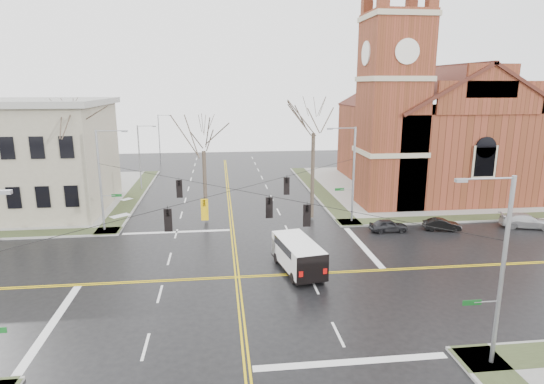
{
  "coord_description": "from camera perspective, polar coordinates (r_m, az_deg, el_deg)",
  "views": [
    {
      "loc": [
        -1.05,
        -29.18,
        12.95
      ],
      "look_at": [
        3.12,
        6.0,
        4.54
      ],
      "focal_mm": 30.0,
      "sensor_mm": 36.0,
      "label": 1
    }
  ],
  "objects": [
    {
      "name": "parked_car_b",
      "position": [
        44.13,
        20.53,
        -3.86
      ],
      "size": [
        3.42,
        1.77,
        1.07
      ],
      "primitive_type": "imported",
      "rotation": [
        0.0,
        0.0,
        1.37
      ],
      "color": "black",
      "rests_on": "ground"
    },
    {
      "name": "signal_pole_nw",
      "position": [
        42.72,
        -20.56,
        1.7
      ],
      "size": [
        2.75,
        0.22,
        9.0
      ],
      "color": "gray",
      "rests_on": "ground"
    },
    {
      "name": "traffic_signals",
      "position": [
        29.51,
        -4.5,
        -1.41
      ],
      "size": [
        8.21,
        8.26,
        1.3
      ],
      "color": "black",
      "rests_on": "ground"
    },
    {
      "name": "streetlight_north_b",
      "position": [
        78.24,
        -13.87,
        6.75
      ],
      "size": [
        2.3,
        0.2,
        8.0
      ],
      "color": "gray",
      "rests_on": "ground"
    },
    {
      "name": "sidewalks",
      "position": [
        31.91,
        -4.38,
        -10.48
      ],
      "size": [
        80.0,
        80.0,
        0.17
      ],
      "color": "gray",
      "rests_on": "ground"
    },
    {
      "name": "tree_ne",
      "position": [
        43.47,
        5.24,
        8.09
      ],
      "size": [
        4.0,
        4.0,
        12.45
      ],
      "color": "#3D3027",
      "rests_on": "ground"
    },
    {
      "name": "signal_pole_se",
      "position": [
        23.02,
        26.63,
        -8.47
      ],
      "size": [
        2.75,
        0.22,
        9.0
      ],
      "color": "gray",
      "rests_on": "ground"
    },
    {
      "name": "span_wires",
      "position": [
        29.97,
        -4.58,
        0.3
      ],
      "size": [
        23.02,
        23.02,
        0.03
      ],
      "color": "black",
      "rests_on": "ground"
    },
    {
      "name": "signal_pole_ne",
      "position": [
        43.27,
        9.98,
        2.5
      ],
      "size": [
        2.75,
        0.22,
        9.0
      ],
      "color": "gray",
      "rests_on": "ground"
    },
    {
      "name": "parked_car_a",
      "position": [
        42.31,
        14.39,
        -4.09
      ],
      "size": [
        3.38,
        1.38,
        1.15
      ],
      "primitive_type": "imported",
      "rotation": [
        0.0,
        0.0,
        1.56
      ],
      "color": "black",
      "rests_on": "ground"
    },
    {
      "name": "ground",
      "position": [
        31.95,
        -4.37,
        -10.6
      ],
      "size": [
        120.0,
        120.0,
        0.0
      ],
      "primitive_type": "plane",
      "color": "black",
      "rests_on": "ground"
    },
    {
      "name": "tree_nw_far",
      "position": [
        45.37,
        -24.1,
        7.24
      ],
      "size": [
        4.0,
        4.0,
        12.48
      ],
      "color": "#3D3027",
      "rests_on": "ground"
    },
    {
      "name": "civic_building_a",
      "position": [
        53.98,
        -29.59,
        3.68
      ],
      "size": [
        18.0,
        14.0,
        11.0
      ],
      "primitive_type": "cube",
      "color": "gray",
      "rests_on": "ground"
    },
    {
      "name": "church",
      "position": [
        59.99,
        18.95,
        8.33
      ],
      "size": [
        24.28,
        27.48,
        27.5
      ],
      "color": "brown",
      "rests_on": "ground"
    },
    {
      "name": "tree_nw_near",
      "position": [
        42.93,
        -8.58,
        5.69
      ],
      "size": [
        4.0,
        4.0,
        10.11
      ],
      "color": "#3D3027",
      "rests_on": "ground"
    },
    {
      "name": "parked_car_c",
      "position": [
        48.26,
        29.19,
        -3.16
      ],
      "size": [
        4.77,
        3.04,
        1.29
      ],
      "primitive_type": "imported",
      "rotation": [
        0.0,
        0.0,
        1.27
      ],
      "color": "#B4B5B7",
      "rests_on": "ground"
    },
    {
      "name": "cargo_van",
      "position": [
        32.6,
        3.14,
        -7.61
      ],
      "size": [
        3.19,
        6.07,
        2.2
      ],
      "rotation": [
        0.0,
        0.0,
        0.17
      ],
      "color": "white",
      "rests_on": "ground"
    },
    {
      "name": "road_markings",
      "position": [
        31.94,
        -4.37,
        -10.59
      ],
      "size": [
        100.0,
        100.0,
        0.01
      ],
      "color": "gold",
      "rests_on": "ground"
    },
    {
      "name": "streetlight_north_a",
      "position": [
        58.6,
        -16.17,
        4.51
      ],
      "size": [
        2.3,
        0.2,
        8.0
      ],
      "color": "gray",
      "rests_on": "ground"
    }
  ]
}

